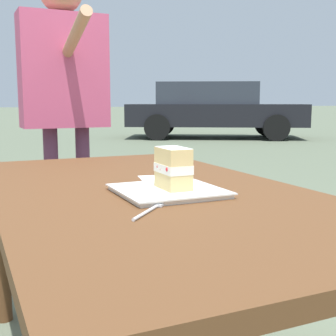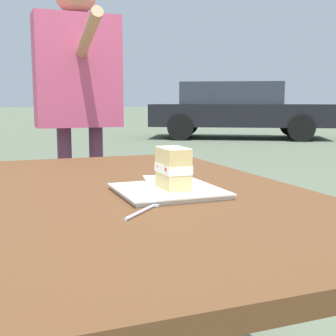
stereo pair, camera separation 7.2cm
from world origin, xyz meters
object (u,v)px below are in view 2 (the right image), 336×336
Objects in this scene: diner_person at (79,77)px; paper_napkin at (160,179)px; cake_slice at (173,168)px; dessert_plate at (168,191)px; patio_table at (147,214)px; parked_car_near at (237,109)px; dessert_fork at (145,210)px.

paper_napkin is at bearing -175.27° from diner_person.
paper_napkin is (0.25, -0.05, -0.07)m from cake_slice.
patio_table is at bearing 12.30° from dessert_plate.
dessert_plate is at bearing 149.57° from parked_car_near.
patio_table is at bearing 16.90° from cake_slice.
patio_table is 13.92× the size of cake_slice.
dessert_fork is at bearing 144.33° from dessert_plate.
diner_person reaches higher than paper_napkin.
diner_person reaches higher than dessert_plate.
dessert_fork is (-0.16, 0.13, -0.07)m from cake_slice.
patio_table is 1.00× the size of diner_person.
parked_car_near is (8.01, -5.46, -0.31)m from diner_person.
dessert_fork reaches higher than paper_napkin.
parked_car_near is (9.43, -5.56, 0.07)m from dessert_fork.
cake_slice is 1.30m from diner_person.
dessert_fork is 1.48m from diner_person.
paper_napkin reaches higher than patio_table.
parked_car_near is at bearing -30.53° from dessert_fork.
diner_person is 0.33× the size of parked_car_near.
diner_person is at bearing 4.73° from paper_napkin.
parked_car_near is (9.15, -5.47, 0.15)m from patio_table.
paper_napkin is at bearing -14.86° from dessert_plate.
parked_car_near is at bearing -30.43° from dessert_plate.
diner_person is (1.14, -0.00, 0.47)m from patio_table.
parked_car_near is (9.27, -5.43, -0.00)m from cake_slice.
cake_slice reaches higher than paper_napkin.
patio_table is 0.34× the size of parked_car_near.
dessert_fork is at bearing 140.38° from cake_slice.
cake_slice is (-0.12, -0.04, 0.16)m from patio_table.
cake_slice is at bearing -39.62° from dessert_fork.
cake_slice reaches higher than dessert_fork.
parked_car_near is at bearing -30.79° from paper_napkin.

